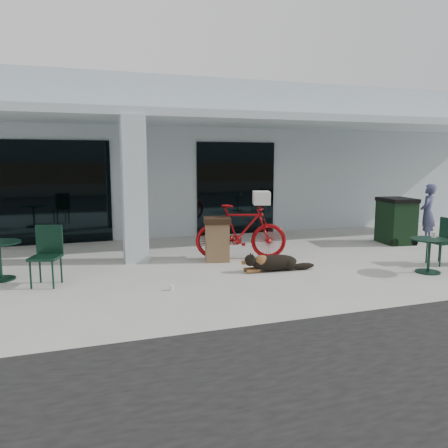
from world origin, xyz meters
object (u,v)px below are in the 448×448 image
object	(u,v)px
cafe_table_near	(0,261)
person	(428,213)
trash_receptacle	(217,239)
cafe_chair_near	(45,257)
bicycle	(241,232)
dog	(275,262)
wheeled_bin	(396,221)
cafe_chair_far_b	(441,241)
cafe_table_far	(429,256)

from	to	relation	value
cafe_table_near	person	distance (m)	10.40
trash_receptacle	cafe_table_near	bearing A→B (deg)	-177.13
cafe_chair_near	person	xyz separation A→B (m)	(9.54, 1.29, 0.25)
bicycle	cafe_table_near	distance (m)	4.85
cafe_table_near	dog	bearing A→B (deg)	-11.16
cafe_chair_near	trash_receptacle	bearing A→B (deg)	33.43
cafe_chair_near	wheeled_bin	xyz separation A→B (m)	(8.55, 1.33, 0.08)
person	trash_receptacle	bearing A→B (deg)	-30.25
cafe_chair_near	cafe_chair_far_b	size ratio (longest dim) A/B	1.07
cafe_chair_near	cafe_chair_far_b	world-z (taller)	cafe_chair_near
person	cafe_chair_near	bearing A→B (deg)	-26.30
person	wheeled_bin	size ratio (longest dim) A/B	1.29
cafe_chair_near	cafe_chair_far_b	distance (m)	7.88
cafe_table_near	cafe_chair_near	size ratio (longest dim) A/B	0.73
bicycle	trash_receptacle	xyz separation A→B (m)	(-0.57, -0.04, -0.13)
cafe_table_far	person	world-z (taller)	person
bicycle	cafe_chair_far_b	size ratio (longest dim) A/B	2.07
trash_receptacle	person	bearing A→B (deg)	3.75
wheeled_bin	trash_receptacle	bearing A→B (deg)	-168.31
cafe_chair_near	cafe_table_far	size ratio (longest dim) A/B	1.46
bicycle	trash_receptacle	distance (m)	0.59
cafe_chair_far_b	trash_receptacle	distance (m)	4.75
dog	cafe_table_near	bearing A→B (deg)	171.78
person	dog	bearing A→B (deg)	-16.98
cafe_table_near	cafe_chair_far_b	bearing A→B (deg)	-10.53
cafe_chair_far_b	bicycle	bearing A→B (deg)	-118.71
bicycle	cafe_chair_far_b	distance (m)	4.24
bicycle	person	xyz separation A→B (m)	(5.53, 0.36, 0.17)
dog	wheeled_bin	xyz separation A→B (m)	(4.29, 1.65, 0.42)
cafe_table_near	cafe_chair_far_b	world-z (taller)	cafe_chair_far_b
cafe_chair_near	person	bearing A→B (deg)	26.60
cafe_table_near	cafe_chair_far_b	xyz separation A→B (m)	(8.65, -1.61, 0.13)
cafe_chair_near	trash_receptacle	size ratio (longest dim) A/B	1.10
trash_receptacle	dog	bearing A→B (deg)	-55.94
trash_receptacle	wheeled_bin	bearing A→B (deg)	4.85
person	trash_receptacle	xyz separation A→B (m)	(-6.11, -0.40, -0.30)
trash_receptacle	cafe_chair_near	bearing A→B (deg)	-165.46
trash_receptacle	wheeled_bin	size ratio (longest dim) A/B	0.80
wheeled_bin	cafe_table_far	bearing A→B (deg)	-111.56
cafe_table_near	wheeled_bin	size ratio (longest dim) A/B	0.63
cafe_table_far	cafe_table_near	bearing A→B (deg)	165.20
bicycle	dog	world-z (taller)	bicycle
bicycle	cafe_table_near	size ratio (longest dim) A/B	2.66
bicycle	dog	size ratio (longest dim) A/B	1.82
cafe_table_near	trash_receptacle	bearing A→B (deg)	2.87
cafe_table_far	wheeled_bin	bearing A→B (deg)	61.61
dog	cafe_table_near	size ratio (longest dim) A/B	1.46
cafe_table_near	cafe_chair_near	distance (m)	1.08
cafe_chair_far_b	wheeled_bin	distance (m)	2.37
bicycle	dog	bearing A→B (deg)	-151.05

